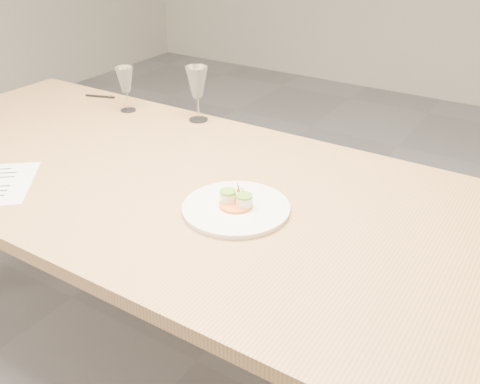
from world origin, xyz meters
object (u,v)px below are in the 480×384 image
Objects in this scene: dining_table at (188,201)px; ballpoint_pen at (100,96)px; wine_glass_1 at (197,83)px; wine_glass_0 at (125,81)px; dinner_plate at (236,207)px.

ballpoint_pen is at bearing 152.01° from dining_table.
wine_glass_1 reaches higher than ballpoint_pen.
wine_glass_1 is (-0.28, 0.43, 0.21)m from dining_table.
wine_glass_0 is (0.22, -0.06, 0.12)m from ballpoint_pen.
dinner_plate is at bearing -45.11° from wine_glass_1.
dinner_plate is 0.72m from wine_glass_1.
dinner_plate is 1.41× the size of wine_glass_1.
wine_glass_0 is at bearing 151.60° from dinner_plate.
wine_glass_1 is (0.30, 0.07, 0.02)m from wine_glass_0.
dining_table is 0.56m from wine_glass_1.
ballpoint_pen is (-1.02, 0.49, -0.01)m from dinner_plate.
wine_glass_0 is (-0.58, 0.37, 0.19)m from dining_table.
dinner_plate is 0.92m from wine_glass_0.
wine_glass_0 reaches higher than dining_table.
dinner_plate is 1.13m from ballpoint_pen.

